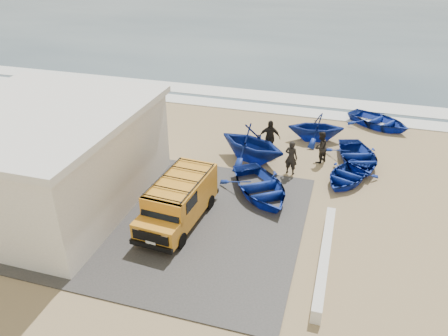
# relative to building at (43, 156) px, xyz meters

# --- Properties ---
(ground) EXTENTS (160.00, 160.00, 0.00)m
(ground) POSITION_rel_building_xyz_m (7.50, 2.00, -2.16)
(ground) COLOR tan
(slab) EXTENTS (12.00, 10.00, 0.05)m
(slab) POSITION_rel_building_xyz_m (5.50, -0.00, -2.14)
(slab) COLOR #3F3C39
(slab) RESTS_ON ground
(ocean) EXTENTS (180.00, 88.00, 0.01)m
(ocean) POSITION_rel_building_xyz_m (7.50, 58.00, -2.16)
(ocean) COLOR #385166
(ocean) RESTS_ON ground
(surf_line) EXTENTS (180.00, 1.60, 0.06)m
(surf_line) POSITION_rel_building_xyz_m (7.50, 14.00, -2.13)
(surf_line) COLOR white
(surf_line) RESTS_ON ground
(surf_wash) EXTENTS (180.00, 2.20, 0.04)m
(surf_wash) POSITION_rel_building_xyz_m (7.50, 16.50, -2.14)
(surf_wash) COLOR white
(surf_wash) RESTS_ON ground
(building) EXTENTS (8.40, 9.40, 4.30)m
(building) POSITION_rel_building_xyz_m (0.00, 0.00, 0.00)
(building) COLOR white
(building) RESTS_ON ground
(parapet) EXTENTS (0.35, 6.00, 0.55)m
(parapet) POSITION_rel_building_xyz_m (12.50, -1.00, -1.89)
(parapet) COLOR silver
(parapet) RESTS_ON ground
(van) EXTENTS (2.16, 4.74, 1.98)m
(van) POSITION_rel_building_xyz_m (6.35, 0.01, -1.10)
(van) COLOR orange
(van) RESTS_ON ground
(boat_near_left) EXTENTS (4.98, 5.27, 0.89)m
(boat_near_left) POSITION_rel_building_xyz_m (9.19, 2.97, -1.72)
(boat_near_left) COLOR navy
(boat_near_left) RESTS_ON ground
(boat_near_right) EXTENTS (3.46, 4.02, 0.70)m
(boat_near_right) POSITION_rel_building_xyz_m (13.01, 5.41, -1.81)
(boat_near_right) COLOR navy
(boat_near_right) RESTS_ON ground
(boat_mid_left) EXTENTS (4.89, 4.60, 2.05)m
(boat_mid_left) POSITION_rel_building_xyz_m (7.98, 6.26, -1.14)
(boat_mid_left) COLOR navy
(boat_mid_left) RESTS_ON ground
(boat_mid_right) EXTENTS (3.87, 4.60, 0.81)m
(boat_mid_right) POSITION_rel_building_xyz_m (13.45, 7.50, -1.76)
(boat_mid_right) COLOR navy
(boat_mid_right) RESTS_ON ground
(boat_far_left) EXTENTS (3.65, 3.30, 1.68)m
(boat_far_left) POSITION_rel_building_xyz_m (10.97, 9.82, -1.32)
(boat_far_left) COLOR navy
(boat_far_left) RESTS_ON ground
(boat_far_right) EXTENTS (4.83, 4.45, 0.82)m
(boat_far_right) POSITION_rel_building_xyz_m (14.57, 12.94, -1.76)
(boat_far_right) COLOR navy
(boat_far_right) RESTS_ON ground
(fisherman_front) EXTENTS (0.74, 0.57, 1.81)m
(fisherman_front) POSITION_rel_building_xyz_m (10.20, 5.43, -1.26)
(fisherman_front) COLOR black
(fisherman_front) RESTS_ON ground
(fisherman_middle) EXTENTS (1.01, 1.07, 1.74)m
(fisherman_middle) POSITION_rel_building_xyz_m (11.49, 7.12, -1.29)
(fisherman_middle) COLOR black
(fisherman_middle) RESTS_ON ground
(fisherman_back) EXTENTS (1.23, 0.65, 2.00)m
(fisherman_back) POSITION_rel_building_xyz_m (8.74, 7.25, -1.16)
(fisherman_back) COLOR black
(fisherman_back) RESTS_ON ground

